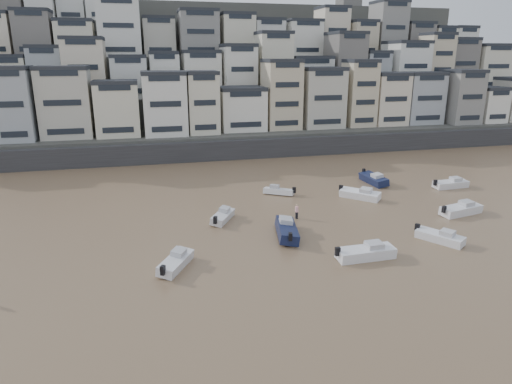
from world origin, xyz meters
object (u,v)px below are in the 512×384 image
object	(u,v)px
boat_g	(451,183)
person_pink	(297,212)
boat_f	(223,215)
boat_a	(366,250)
boat_h	(279,190)
boat_d	(461,208)
boat_e	(360,193)
boat_i	(374,178)
boat_b	(440,235)
boat_c	(287,228)
boat_j	(176,260)

from	to	relation	value
boat_g	person_pink	distance (m)	26.68
boat_f	boat_a	bearing A→B (deg)	-109.90
boat_g	boat_h	size ratio (longest dim) A/B	1.24
boat_d	boat_h	size ratio (longest dim) A/B	1.32
boat_e	boat_g	size ratio (longest dim) A/B	1.02
boat_h	boat_i	size ratio (longest dim) A/B	0.73
boat_h	boat_b	bearing A→B (deg)	151.41
boat_d	person_pink	size ratio (longest dim) A/B	3.47
boat_a	boat_h	distance (m)	21.89
boat_c	boat_h	size ratio (longest dim) A/B	1.44
boat_b	boat_c	size ratio (longest dim) A/B	0.79
boat_e	person_pink	size ratio (longest dim) A/B	3.32
boat_b	boat_j	bearing A→B (deg)	-122.55
boat_f	boat_g	world-z (taller)	boat_g
boat_b	boat_f	distance (m)	23.48
boat_g	boat_j	world-z (taller)	boat_g
boat_e	boat_h	distance (m)	10.88
boat_f	boat_h	size ratio (longest dim) A/B	1.09
boat_c	boat_i	world-z (taller)	boat_c
boat_c	boat_h	distance (m)	15.15
boat_j	person_pink	world-z (taller)	person_pink
boat_d	boat_j	size ratio (longest dim) A/B	1.14
boat_j	boat_f	bearing A→B (deg)	-0.28
boat_e	boat_h	xyz separation A→B (m)	(-9.88, 4.56, -0.17)
boat_e	boat_j	size ratio (longest dim) A/B	1.09
boat_h	boat_f	bearing A→B (deg)	74.47
boat_a	boat_b	size ratio (longest dim) A/B	1.17
boat_j	person_pink	bearing A→B (deg)	-27.65
boat_f	boat_i	xyz separation A→B (m)	(24.65, 10.35, 0.18)
boat_b	boat_d	xyz separation A→B (m)	(7.67, 6.75, 0.11)
boat_e	boat_d	bearing A→B (deg)	2.70
boat_b	boat_g	bearing A→B (deg)	109.51
boat_c	boat_g	world-z (taller)	boat_c
boat_i	person_pink	xyz separation A→B (m)	(-16.14, -11.75, 0.02)
boat_d	boat_g	distance (m)	12.00
boat_j	boat_h	bearing A→B (deg)	-9.40
boat_d	person_pink	distance (m)	19.89
boat_a	boat_i	size ratio (longest dim) A/B	0.97
boat_b	boat_h	bearing A→B (deg)	177.70
boat_b	boat_c	bearing A→B (deg)	-141.09
boat_c	boat_e	distance (m)	16.88
boat_d	boat_i	distance (m)	15.55
boat_a	person_pink	size ratio (longest dim) A/B	3.50
boat_d	boat_f	bearing A→B (deg)	158.68
boat_h	boat_i	xyz separation A→B (m)	(15.33, 1.92, 0.23)
boat_d	boat_e	size ratio (longest dim) A/B	1.05
boat_g	boat_h	xyz separation A→B (m)	(-24.97, 2.96, -0.15)
boat_e	boat_f	bearing A→B (deg)	-121.60
boat_b	boat_e	xyz separation A→B (m)	(-1.23, 15.43, 0.08)
boat_f	boat_j	size ratio (longest dim) A/B	0.94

